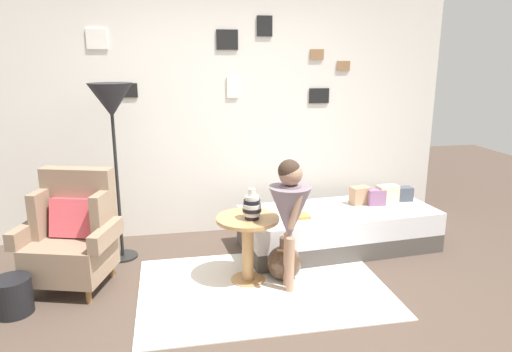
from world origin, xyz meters
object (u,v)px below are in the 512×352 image
at_px(floor_lamp, 112,108).
at_px(magazine_basket, 13,296).
at_px(armchair, 73,235).
at_px(demijohn_near, 284,262).
at_px(vase_striped, 252,207).
at_px(side_table, 248,237).
at_px(book_on_daybed, 297,216).
at_px(daybed, 338,228).
at_px(person_child, 290,209).

relative_size(floor_lamp, magazine_basket, 5.88).
relative_size(armchair, demijohn_near, 2.54).
relative_size(armchair, vase_striped, 3.76).
xyz_separation_m(side_table, book_on_daybed, (0.54, 0.39, 0.01)).
bearing_deg(armchair, demijohn_near, -8.19).
distance_m(side_table, demijohn_near, 0.40).
xyz_separation_m(daybed, demijohn_near, (-0.70, -0.57, -0.05)).
relative_size(vase_striped, floor_lamp, 0.16).
distance_m(person_child, book_on_daybed, 0.70).
relative_size(daybed, book_on_daybed, 8.90).
height_order(daybed, floor_lamp, floor_lamp).
relative_size(person_child, book_on_daybed, 4.99).
bearing_deg(armchair, person_child, -13.86).
bearing_deg(vase_striped, daybed, 31.24).
xyz_separation_m(armchair, demijohn_near, (1.74, -0.25, -0.29)).
height_order(side_table, book_on_daybed, side_table).
distance_m(daybed, floor_lamp, 2.45).
distance_m(side_table, person_child, 0.47).
bearing_deg(armchair, daybed, 7.51).
relative_size(person_child, demijohn_near, 2.88).
xyz_separation_m(armchair, magazine_basket, (-0.38, -0.40, -0.30)).
relative_size(floor_lamp, book_on_daybed, 7.48).
height_order(book_on_daybed, magazine_basket, book_on_daybed).
height_order(person_child, book_on_daybed, person_child).
relative_size(demijohn_near, magazine_basket, 1.36).
xyz_separation_m(armchair, daybed, (2.45, 0.32, -0.24)).
distance_m(daybed, side_table, 1.17).
height_order(daybed, side_table, side_table).
bearing_deg(demijohn_near, side_table, 176.00).
height_order(armchair, daybed, armchair).
xyz_separation_m(armchair, person_child, (1.73, -0.43, 0.26)).
bearing_deg(book_on_daybed, daybed, 18.74).
bearing_deg(daybed, book_on_daybed, -161.26).
height_order(side_table, vase_striped, vase_striped).
xyz_separation_m(armchair, vase_striped, (1.46, -0.28, 0.24)).
bearing_deg(vase_striped, book_on_daybed, 40.46).
xyz_separation_m(armchair, book_on_daybed, (1.97, 0.16, -0.02)).
bearing_deg(demijohn_near, armchair, 171.81).
height_order(armchair, floor_lamp, floor_lamp).
relative_size(daybed, floor_lamp, 1.19).
xyz_separation_m(side_table, person_child, (0.31, -0.20, 0.29)).
bearing_deg(daybed, side_table, -151.53).
bearing_deg(book_on_daybed, magazine_basket, -166.48).
distance_m(armchair, book_on_daybed, 1.98).
xyz_separation_m(person_child, demijohn_near, (0.01, 0.18, -0.55)).
bearing_deg(person_child, daybed, 46.56).
relative_size(side_table, magazine_basket, 2.07).
relative_size(daybed, magazine_basket, 6.99).
bearing_deg(armchair, book_on_daybed, 4.68).
distance_m(side_table, magazine_basket, 1.84).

